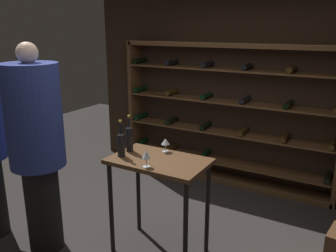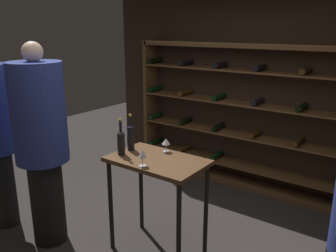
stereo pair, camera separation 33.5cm
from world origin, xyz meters
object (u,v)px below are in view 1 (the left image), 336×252
wine_bottle_gold_foil (121,144)px  wine_bottle_amber_reserve (129,138)px  wine_rack (223,115)px  person_guest_khaki (37,141)px  wine_glass_stemmed_center (165,142)px  wine_glass_stemmed_left (146,155)px  tasting_table (159,174)px

wine_bottle_gold_foil → wine_bottle_amber_reserve: wine_bottle_amber_reserve is taller
wine_rack → person_guest_khaki: 2.63m
person_guest_khaki → wine_bottle_gold_foil: bearing=138.7°
wine_bottle_amber_reserve → wine_glass_stemmed_center: size_ratio=2.72×
wine_rack → wine_glass_stemmed_left: 2.17m
wine_bottle_amber_reserve → wine_glass_stemmed_center: wine_bottle_amber_reserve is taller
person_guest_khaki → wine_glass_stemmed_center: bearing=144.5°
wine_rack → tasting_table: wine_rack is taller
wine_rack → wine_bottle_amber_reserve: 1.92m
wine_bottle_gold_foil → wine_glass_stemmed_center: (0.30, 0.32, -0.02)m
tasting_table → wine_glass_stemmed_center: wine_glass_stemmed_center is taller
tasting_table → wine_rack: bearing=93.6°
wine_glass_stemmed_center → wine_bottle_gold_foil: bearing=-133.2°
wine_rack → wine_glass_stemmed_left: size_ratio=20.11×
wine_rack → tasting_table: size_ratio=3.14×
wine_glass_stemmed_center → wine_glass_stemmed_left: size_ratio=0.88×
wine_bottle_gold_foil → wine_bottle_amber_reserve: size_ratio=0.97×
wine_glass_stemmed_left → tasting_table: bearing=90.8°
wine_glass_stemmed_left → person_guest_khaki: bearing=-164.1°
person_guest_khaki → wine_bottle_amber_reserve: 0.87m
wine_bottle_gold_foil → wine_bottle_amber_reserve: (-0.02, 0.16, 0.01)m
tasting_table → person_guest_khaki: (-1.04, -0.51, 0.30)m
wine_bottle_gold_foil → wine_bottle_amber_reserve: 0.16m
tasting_table → person_guest_khaki: person_guest_khaki is taller
wine_bottle_amber_reserve → wine_bottle_gold_foil: bearing=-84.3°
wine_glass_stemmed_left → wine_rack: bearing=93.3°
wine_bottle_amber_reserve → tasting_table: bearing=-7.0°
person_guest_khaki → wine_glass_stemmed_left: 1.08m
wine_rack → person_guest_khaki: person_guest_khaki is taller
wine_rack → wine_glass_stemmed_center: wine_rack is taller
tasting_table → wine_bottle_amber_reserve: 0.47m
wine_rack → tasting_table: bearing=-86.4°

